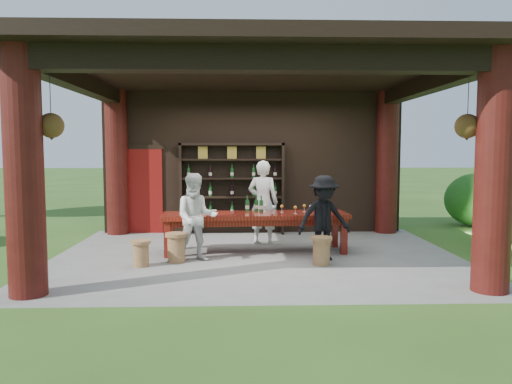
{
  "coord_description": "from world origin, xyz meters",
  "views": [
    {
      "loc": [
        -0.3,
        -9.06,
        1.95
      ],
      "look_at": [
        0.0,
        0.4,
        1.15
      ],
      "focal_mm": 35.0,
      "sensor_mm": 36.0,
      "label": 1
    }
  ],
  "objects_px": {
    "guest_woman": "(196,217)",
    "stool_far_left": "(141,253)",
    "guest_man": "(324,218)",
    "host": "(263,202)",
    "wine_shelf": "(232,188)",
    "tasting_table": "(255,219)",
    "stool_near_left": "(176,247)",
    "stool_near_right": "(321,250)",
    "napkin_basket": "(199,211)"
  },
  "relations": [
    {
      "from": "stool_near_right",
      "to": "stool_far_left",
      "type": "height_order",
      "value": "stool_near_right"
    },
    {
      "from": "stool_near_right",
      "to": "stool_far_left",
      "type": "bearing_deg",
      "value": -179.64
    },
    {
      "from": "wine_shelf",
      "to": "napkin_basket",
      "type": "relative_size",
      "value": 9.23
    },
    {
      "from": "host",
      "to": "guest_woman",
      "type": "bearing_deg",
      "value": 69.89
    },
    {
      "from": "stool_far_left",
      "to": "wine_shelf",
      "type": "bearing_deg",
      "value": 65.32
    },
    {
      "from": "stool_near_right",
      "to": "host",
      "type": "xyz_separation_m",
      "value": [
        -0.91,
        1.95,
        0.61
      ]
    },
    {
      "from": "wine_shelf",
      "to": "guest_woman",
      "type": "height_order",
      "value": "wine_shelf"
    },
    {
      "from": "stool_near_right",
      "to": "napkin_basket",
      "type": "distance_m",
      "value": 2.41
    },
    {
      "from": "wine_shelf",
      "to": "guest_woman",
      "type": "xyz_separation_m",
      "value": [
        -0.58,
        -2.84,
        -0.29
      ]
    },
    {
      "from": "wine_shelf",
      "to": "stool_far_left",
      "type": "xyz_separation_m",
      "value": [
        -1.48,
        -3.22,
        -0.83
      ]
    },
    {
      "from": "stool_near_right",
      "to": "napkin_basket",
      "type": "relative_size",
      "value": 1.85
    },
    {
      "from": "wine_shelf",
      "to": "tasting_table",
      "type": "xyz_separation_m",
      "value": [
        0.48,
        -2.1,
        -0.43
      ]
    },
    {
      "from": "stool_near_left",
      "to": "guest_woman",
      "type": "xyz_separation_m",
      "value": [
        0.34,
        0.06,
        0.5
      ]
    },
    {
      "from": "napkin_basket",
      "to": "stool_near_left",
      "type": "bearing_deg",
      "value": -118.24
    },
    {
      "from": "wine_shelf",
      "to": "host",
      "type": "relative_size",
      "value": 1.38
    },
    {
      "from": "guest_man",
      "to": "napkin_basket",
      "type": "xyz_separation_m",
      "value": [
        -2.25,
        0.57,
        0.07
      ]
    },
    {
      "from": "stool_far_left",
      "to": "guest_woman",
      "type": "bearing_deg",
      "value": 22.64
    },
    {
      "from": "host",
      "to": "guest_man",
      "type": "relative_size",
      "value": 1.15
    },
    {
      "from": "tasting_table",
      "to": "host",
      "type": "height_order",
      "value": "host"
    },
    {
      "from": "tasting_table",
      "to": "napkin_basket",
      "type": "relative_size",
      "value": 13.66
    },
    {
      "from": "guest_man",
      "to": "napkin_basket",
      "type": "relative_size",
      "value": 5.78
    },
    {
      "from": "stool_near_right",
      "to": "guest_woman",
      "type": "height_order",
      "value": "guest_woman"
    },
    {
      "from": "tasting_table",
      "to": "host",
      "type": "xyz_separation_m",
      "value": [
        0.18,
        0.85,
        0.23
      ]
    },
    {
      "from": "stool_near_left",
      "to": "host",
      "type": "distance_m",
      "value": 2.37
    },
    {
      "from": "napkin_basket",
      "to": "guest_woman",
      "type": "bearing_deg",
      "value": -90.09
    },
    {
      "from": "wine_shelf",
      "to": "stool_near_left",
      "type": "relative_size",
      "value": 4.71
    },
    {
      "from": "tasting_table",
      "to": "stool_near_right",
      "type": "xyz_separation_m",
      "value": [
        1.09,
        -1.1,
        -0.38
      ]
    },
    {
      "from": "stool_far_left",
      "to": "guest_woman",
      "type": "distance_m",
      "value": 1.11
    },
    {
      "from": "guest_woman",
      "to": "guest_man",
      "type": "xyz_separation_m",
      "value": [
        2.25,
        0.01,
        -0.02
      ]
    },
    {
      "from": "stool_near_left",
      "to": "guest_man",
      "type": "relative_size",
      "value": 0.34
    },
    {
      "from": "stool_near_left",
      "to": "guest_man",
      "type": "height_order",
      "value": "guest_man"
    },
    {
      "from": "napkin_basket",
      "to": "tasting_table",
      "type": "bearing_deg",
      "value": 8.65
    },
    {
      "from": "host",
      "to": "tasting_table",
      "type": "bearing_deg",
      "value": 95.53
    },
    {
      "from": "guest_woman",
      "to": "stool_far_left",
      "type": "bearing_deg",
      "value": -166.76
    },
    {
      "from": "stool_far_left",
      "to": "guest_man",
      "type": "bearing_deg",
      "value": 7.06
    },
    {
      "from": "tasting_table",
      "to": "guest_woman",
      "type": "height_order",
      "value": "guest_woman"
    },
    {
      "from": "stool_far_left",
      "to": "guest_woman",
      "type": "height_order",
      "value": "guest_woman"
    },
    {
      "from": "stool_near_left",
      "to": "stool_far_left",
      "type": "distance_m",
      "value": 0.64
    },
    {
      "from": "stool_near_right",
      "to": "guest_man",
      "type": "height_order",
      "value": "guest_man"
    },
    {
      "from": "napkin_basket",
      "to": "stool_far_left",
      "type": "bearing_deg",
      "value": -133.15
    },
    {
      "from": "stool_near_left",
      "to": "guest_woman",
      "type": "distance_m",
      "value": 0.61
    },
    {
      "from": "stool_near_left",
      "to": "stool_near_right",
      "type": "distance_m",
      "value": 2.51
    },
    {
      "from": "host",
      "to": "guest_woman",
      "type": "distance_m",
      "value": 2.02
    },
    {
      "from": "tasting_table",
      "to": "stool_near_right",
      "type": "height_order",
      "value": "tasting_table"
    },
    {
      "from": "host",
      "to": "guest_man",
      "type": "height_order",
      "value": "host"
    },
    {
      "from": "stool_far_left",
      "to": "host",
      "type": "relative_size",
      "value": 0.25
    },
    {
      "from": "tasting_table",
      "to": "guest_man",
      "type": "xyz_separation_m",
      "value": [
        1.19,
        -0.73,
        0.12
      ]
    },
    {
      "from": "stool_far_left",
      "to": "guest_man",
      "type": "height_order",
      "value": "guest_man"
    },
    {
      "from": "stool_near_left",
      "to": "stool_near_right",
      "type": "relative_size",
      "value": 1.06
    },
    {
      "from": "tasting_table",
      "to": "host",
      "type": "distance_m",
      "value": 0.9
    }
  ]
}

